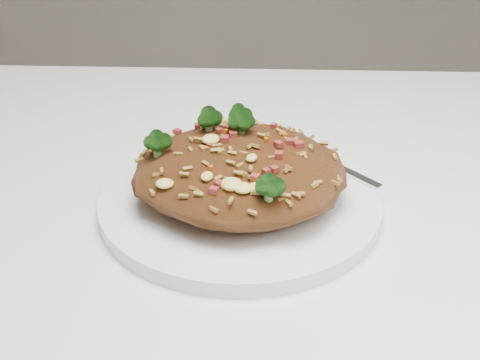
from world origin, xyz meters
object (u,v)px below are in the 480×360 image
at_px(plate, 240,202).
at_px(fried_rice, 239,164).
at_px(fork, 319,158).
at_px(dining_table, 262,334).

xyz_separation_m(plate, fried_rice, (-0.00, 0.00, 0.04)).
bearing_deg(fork, dining_table, -65.05).
bearing_deg(fried_rice, fork, 42.97).
bearing_deg(plate, dining_table, -69.59).
xyz_separation_m(plate, fork, (0.07, 0.07, 0.01)).
relative_size(dining_table, fork, 9.34).
relative_size(dining_table, fried_rice, 6.67).
bearing_deg(fork, fried_rice, -90.25).
xyz_separation_m(fried_rice, fork, (0.07, 0.07, -0.03)).
xyz_separation_m(dining_table, fork, (0.05, 0.13, 0.11)).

